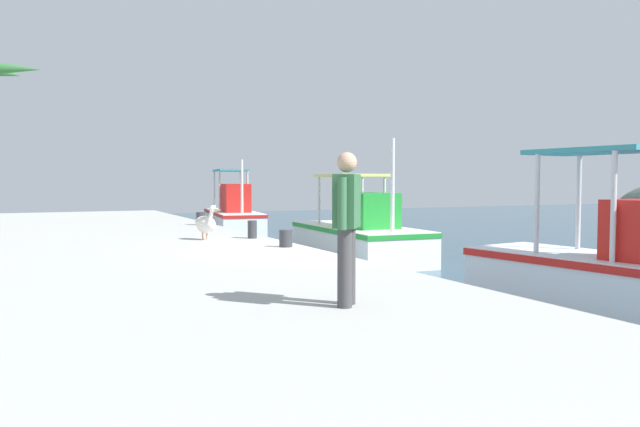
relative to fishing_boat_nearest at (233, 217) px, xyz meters
The scene contains 9 objects.
quay_pier 14.87m from the fishing_boat_nearest, 29.48° to the right, with size 36.00×10.00×0.80m, color #B2B2AD.
fishing_boat_nearest is the anchor object (origin of this frame).
fishing_boat_second 9.61m from the fishing_boat_nearest, ahead, with size 5.42×2.38×3.24m.
fishing_boat_third 17.85m from the fishing_boat_nearest, ahead, with size 5.10×2.26×2.92m.
pelican 10.99m from the fishing_boat_nearest, 20.65° to the right, with size 0.96×0.55×0.82m.
fisherman_standing 18.86m from the fishing_boat_nearest, 13.57° to the right, with size 0.47×0.43×1.69m.
mooring_bollard_nearest 6.10m from the fishing_boat_nearest, 26.98° to the right, with size 0.27×0.27×0.40m, color #333338.
mooring_bollard_second 10.76m from the fishing_boat_nearest, 14.90° to the right, with size 0.22×0.22×0.43m, color #333338.
mooring_bollard_third 12.82m from the fishing_boat_nearest, 12.45° to the right, with size 0.28×0.28×0.36m, color #333338.
Camera 1 is at (11.15, -5.19, 2.17)m, focal length 33.65 mm.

